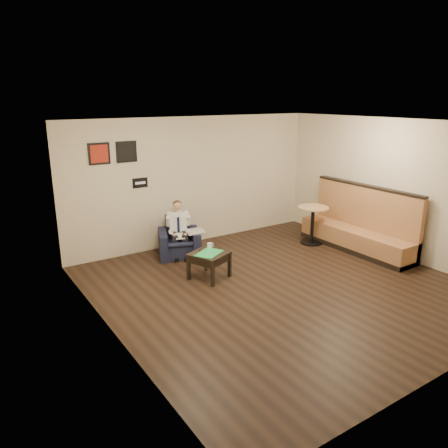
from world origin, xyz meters
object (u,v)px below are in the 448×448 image
seated_man (179,232)px  side_table (209,265)px  green_folder (209,253)px  coffee_mug (210,246)px  armchair (179,237)px  banquette (357,219)px  cafe_table (312,225)px  smartphone (203,250)px

seated_man → side_table: seated_man is taller
green_folder → coffee_mug: coffee_mug is taller
green_folder → coffee_mug: bearing=56.1°
armchair → seated_man: bearing=-90.0°
green_folder → banquette: size_ratio=0.18×
armchair → green_folder: armchair is taller
coffee_mug → cafe_table: bearing=4.5°
armchair → coffee_mug: armchair is taller
armchair → smartphone: bearing=-73.1°
side_table → coffee_mug: bearing=56.1°
green_folder → cafe_table: size_ratio=0.58×
smartphone → cafe_table: 3.00m
armchair → banquette: bearing=-5.5°
seated_man → side_table: (-0.06, -1.25, -0.30)m
green_folder → smartphone: bearing=88.4°
seated_man → cafe_table: (2.92, -0.83, -0.12)m
armchair → coffee_mug: 1.16m
smartphone → banquette: (3.47, -0.61, 0.19)m
smartphone → banquette: bearing=-22.3°
green_folder → smartphone: 0.22m
smartphone → armchair: bearing=72.2°
seated_man → banquette: banquette is taller
banquette → cafe_table: size_ratio=3.17×
banquette → cafe_table: 1.00m
smartphone → seated_man: bearing=73.8°
armchair → coffee_mug: (0.04, -1.15, 0.15)m
coffee_mug → cafe_table: 2.86m
smartphone → cafe_table: size_ratio=0.18×
seated_man → side_table: size_ratio=1.80×
side_table → cafe_table: (2.98, 0.42, 0.18)m
seated_man → coffee_mug: 1.06m
armchair → green_folder: 1.39m
side_table → coffee_mug: 0.38m
armchair → seated_man: 0.18m
seated_man → green_folder: size_ratio=2.21×
armchair → banquette: size_ratio=0.30×
armchair → cafe_table: bearing=4.5°
side_table → green_folder: (-0.02, -0.03, 0.25)m
seated_man → cafe_table: bearing=6.4°
armchair → smartphone: armchair is taller
seated_man → green_folder: (-0.08, -1.29, -0.04)m
seated_man → green_folder: seated_man is taller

